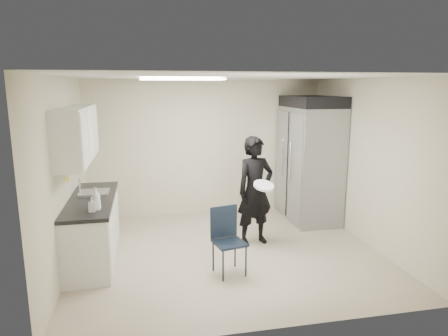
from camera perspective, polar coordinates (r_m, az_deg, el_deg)
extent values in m
plane|color=tan|center=(6.18, 0.50, -11.97)|extent=(4.50, 4.50, 0.00)
plane|color=white|center=(5.67, 0.55, 12.90)|extent=(4.50, 4.50, 0.00)
plane|color=beige|center=(7.72, -2.58, 2.85)|extent=(4.50, 0.00, 4.50)
plane|color=beige|center=(5.76, -21.93, -0.98)|extent=(0.00, 4.00, 4.00)
plane|color=beige|center=(6.62, 19.93, 0.71)|extent=(0.00, 4.00, 4.00)
cube|color=white|center=(5.97, -6.06, 12.48)|extent=(1.20, 0.60, 0.02)
cube|color=silver|center=(6.14, -18.21, -8.42)|extent=(0.60, 1.90, 0.86)
cube|color=black|center=(6.00, -18.48, -4.33)|extent=(0.64, 1.95, 0.05)
cube|color=gray|center=(6.24, -18.03, -3.84)|extent=(0.42, 0.40, 0.14)
cylinder|color=silver|center=(6.24, -19.94, -2.57)|extent=(0.02, 0.02, 0.24)
cube|color=silver|center=(5.84, -20.29, 4.54)|extent=(0.35, 1.80, 0.75)
cube|color=black|center=(7.01, -19.33, 3.96)|extent=(0.22, 0.30, 0.35)
cube|color=yellow|center=(5.87, -21.65, -1.53)|extent=(0.00, 0.12, 0.07)
cube|color=yellow|center=(6.07, -21.30, -1.48)|extent=(0.00, 0.12, 0.07)
cube|color=gray|center=(7.59, 12.10, 0.53)|extent=(0.80, 1.35, 2.10)
cube|color=black|center=(7.46, 12.48, 9.24)|extent=(0.80, 1.35, 0.20)
cube|color=black|center=(5.37, 0.77, -10.66)|extent=(0.46, 0.46, 0.87)
imported|color=black|center=(6.29, 4.47, -3.28)|extent=(0.72, 0.57, 1.72)
cylinder|color=white|center=(6.05, 5.70, -2.51)|extent=(0.38, 0.38, 0.04)
imported|color=white|center=(5.38, -17.79, -4.20)|extent=(0.16, 0.16, 0.30)
imported|color=#A9A7B3|center=(5.34, -18.36, -4.97)|extent=(0.09, 0.09, 0.19)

